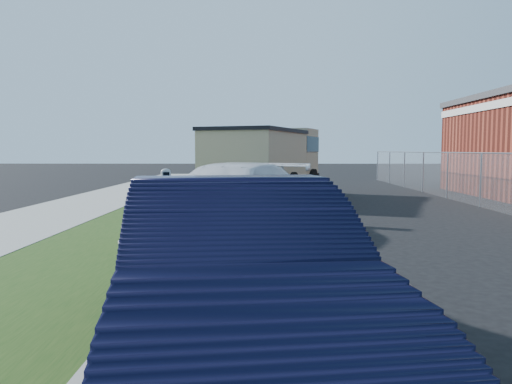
{
  "coord_description": "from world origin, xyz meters",
  "views": [
    {
      "loc": [
        -1.25,
        -9.65,
        1.9
      ],
      "look_at": [
        -1.4,
        1.0,
        1.0
      ],
      "focal_mm": 35.0,
      "sensor_mm": 36.0,
      "label": 1
    }
  ],
  "objects_px": {
    "parking_meter": "(166,188)",
    "dump_truck": "(267,158)",
    "white_wagon": "(230,200)",
    "navy_sedan": "(235,276)"
  },
  "relations": [
    {
      "from": "parking_meter",
      "to": "white_wagon",
      "type": "bearing_deg",
      "value": 19.72
    },
    {
      "from": "parking_meter",
      "to": "white_wagon",
      "type": "xyz_separation_m",
      "value": [
        1.23,
        1.0,
        -0.33
      ]
    },
    {
      "from": "navy_sedan",
      "to": "dump_truck",
      "type": "distance_m",
      "value": 15.49
    },
    {
      "from": "parking_meter",
      "to": "dump_truck",
      "type": "height_order",
      "value": "dump_truck"
    },
    {
      "from": "parking_meter",
      "to": "dump_truck",
      "type": "xyz_separation_m",
      "value": [
        2.11,
        9.71,
        0.43
      ]
    },
    {
      "from": "white_wagon",
      "to": "navy_sedan",
      "type": "height_order",
      "value": "navy_sedan"
    },
    {
      "from": "dump_truck",
      "to": "parking_meter",
      "type": "bearing_deg",
      "value": -82.14
    },
    {
      "from": "navy_sedan",
      "to": "white_wagon",
      "type": "bearing_deg",
      "value": 84.03
    },
    {
      "from": "parking_meter",
      "to": "navy_sedan",
      "type": "distance_m",
      "value": 6.01
    },
    {
      "from": "navy_sedan",
      "to": "dump_truck",
      "type": "bearing_deg",
      "value": 78.5
    }
  ]
}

